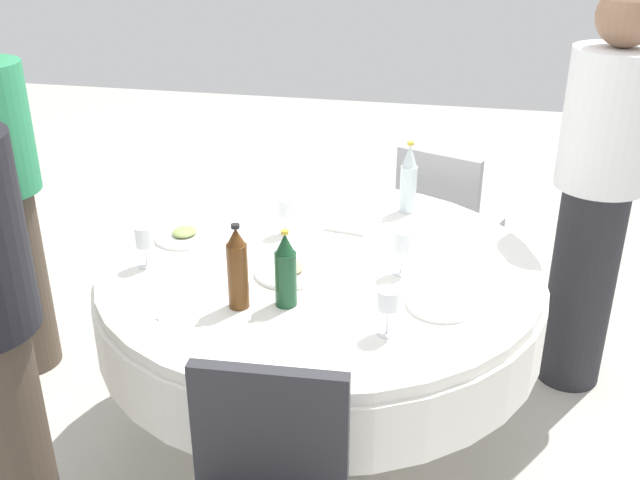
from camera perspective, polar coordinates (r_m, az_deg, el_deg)
The scene contains 16 objects.
ground_plane at distance 2.99m, azimuth 0.00°, elevation -14.38°, with size 10.00×10.00×0.00m, color #B7B2A8.
dining_table at distance 2.65m, azimuth 0.00°, elevation -4.41°, with size 1.56×1.56×0.74m.
bottle_brown_south at distance 2.26m, azimuth -6.39°, elevation -2.24°, with size 0.06×0.06×0.28m.
bottle_clear_mid at distance 2.95m, azimuth 6.85°, elevation 4.63°, with size 0.07×0.07×0.29m.
bottle_dark_green_east at distance 2.26m, azimuth -2.67°, elevation -2.40°, with size 0.07×0.07×0.25m.
wine_glass_far at distance 2.12m, azimuth 5.30°, elevation -4.72°, with size 0.07×0.07×0.15m.
wine_glass_front at distance 2.46m, azimuth 6.39°, elevation -0.26°, with size 0.06×0.06×0.16m.
wine_glass_near at distance 2.74m, azimuth -2.66°, elevation 2.39°, with size 0.06×0.06×0.14m.
wine_glass_inner at distance 2.57m, azimuth -13.42°, elevation 0.13°, with size 0.06×0.06×0.15m.
plate_right at distance 2.49m, azimuth -2.37°, elevation -2.43°, with size 0.23×0.23×0.04m.
plate_outer at distance 2.79m, azimuth -10.40°, elevation 0.36°, with size 0.22×0.22×0.04m.
plate_left at distance 2.33m, azimuth 9.33°, elevation -4.92°, with size 0.21×0.21×0.02m.
spoon_mid at distance 2.35m, azimuth -11.28°, elevation -4.98°, with size 0.18×0.02×0.01m, color silver.
folded_napkin at distance 2.85m, azimuth 2.43°, elevation 1.37°, with size 0.16×0.16×0.02m, color white.
person_south at distance 3.05m, azimuth 20.63°, elevation 3.46°, with size 0.34×0.34×1.63m.
chair_near at distance 3.51m, azimuth 9.55°, elevation 1.58°, with size 0.52×0.52×0.87m.
Camera 1 is at (-2.25, -0.48, 1.91)m, focal length 41.45 mm.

